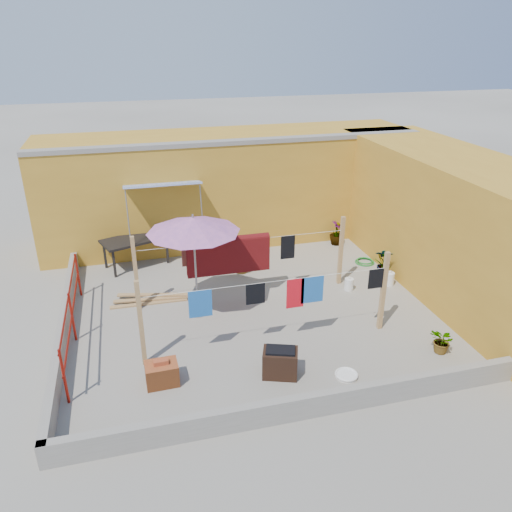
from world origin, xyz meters
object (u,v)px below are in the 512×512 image
at_px(plant_back_a, 242,258).
at_px(white_basin, 346,375).
at_px(outdoor_table, 135,241).
at_px(brick_stack, 162,373).
at_px(water_jug_a, 389,279).
at_px(brazier, 280,362).
at_px(green_hose, 365,261).
at_px(water_jug_b, 349,284).
at_px(patio_umbrella, 193,225).

bearing_deg(plant_back_a, white_basin, -80.20).
bearing_deg(outdoor_table, brick_stack, -87.69).
relative_size(brick_stack, water_jug_a, 1.56).
bearing_deg(brazier, green_hose, 47.79).
xyz_separation_m(brick_stack, brazier, (2.15, -0.31, 0.06)).
bearing_deg(water_jug_a, green_hose, 90.00).
relative_size(water_jug_a, water_jug_b, 1.09).
bearing_deg(patio_umbrella, brick_stack, -113.74).
bearing_deg(water_jug_a, outdoor_table, 155.37).
xyz_separation_m(outdoor_table, plant_back_a, (2.71, -1.11, -0.33)).
bearing_deg(outdoor_table, white_basin, -59.31).
height_order(patio_umbrella, outdoor_table, patio_umbrella).
height_order(white_basin, water_jug_b, water_jug_b).
relative_size(patio_umbrella, green_hose, 4.89).
height_order(outdoor_table, water_jug_a, outdoor_table).
xyz_separation_m(brazier, water_jug_a, (3.77, 2.79, -0.11)).
distance_m(white_basin, water_jug_a, 4.09).
height_order(brazier, white_basin, brazier).
bearing_deg(brick_stack, patio_umbrella, 66.26).
bearing_deg(brick_stack, water_jug_b, 27.26).
bearing_deg(outdoor_table, patio_umbrella, -68.06).
xyz_separation_m(outdoor_table, white_basin, (3.55, -5.98, -0.69)).
bearing_deg(plant_back_a, outdoor_table, 157.70).
height_order(brick_stack, brazier, brazier).
relative_size(water_jug_b, green_hose, 0.66).
xyz_separation_m(patio_umbrella, plant_back_a, (1.49, 1.90, -1.76)).
bearing_deg(outdoor_table, brazier, -67.11).
distance_m(brazier, white_basin, 1.26).
bearing_deg(plant_back_a, green_hose, -5.60).
height_order(outdoor_table, water_jug_b, outdoor_table).
relative_size(white_basin, water_jug_a, 1.14).
xyz_separation_m(brick_stack, green_hose, (5.92, 3.84, -0.18)).
height_order(brick_stack, water_jug_b, brick_stack).
height_order(patio_umbrella, water_jug_a, patio_umbrella).
height_order(water_jug_b, plant_back_a, plant_back_a).
relative_size(white_basin, water_jug_b, 1.24).
xyz_separation_m(brick_stack, plant_back_a, (2.49, 4.18, 0.18)).
relative_size(brazier, water_jug_b, 2.13).
height_order(white_basin, plant_back_a, plant_back_a).
distance_m(brazier, water_jug_a, 4.69).
distance_m(white_basin, water_jug_b, 3.50).
xyz_separation_m(brazier, plant_back_a, (0.34, 4.49, 0.12)).
height_order(water_jug_a, plant_back_a, plant_back_a).
height_order(brick_stack, white_basin, brick_stack).
relative_size(brick_stack, green_hose, 1.12).
relative_size(patio_umbrella, white_basin, 5.98).
relative_size(outdoor_table, green_hose, 3.60).
xyz_separation_m(white_basin, water_jug_a, (2.59, 3.16, 0.13)).
bearing_deg(green_hose, brick_stack, -147.02).
distance_m(brick_stack, plant_back_a, 4.87).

